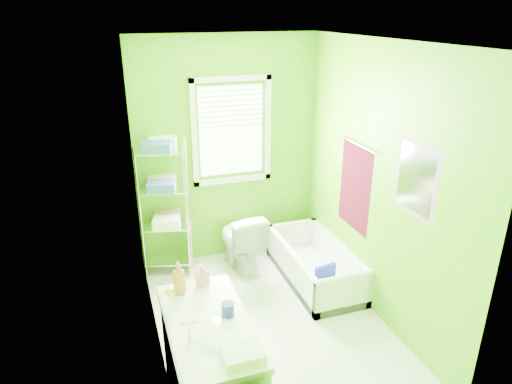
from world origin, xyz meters
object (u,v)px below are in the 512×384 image
object	(u,v)px
toilet	(241,240)
vanity	(211,367)
bathtub	(316,270)
wire_shelf_unit	(165,194)

from	to	relation	value
toilet	vanity	bearing A→B (deg)	60.55
toilet	bathtub	bearing A→B (deg)	136.18
wire_shelf_unit	toilet	bearing A→B (deg)	-16.24
vanity	toilet	bearing A→B (deg)	67.24
wire_shelf_unit	vanity	bearing A→B (deg)	-90.61
toilet	vanity	size ratio (longest dim) A/B	0.66
toilet	wire_shelf_unit	bearing A→B (deg)	-22.93
toilet	vanity	distance (m)	2.08
bathtub	toilet	size ratio (longest dim) A/B	1.87
vanity	wire_shelf_unit	xyz separation A→B (m)	(0.02, 2.15, 0.51)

